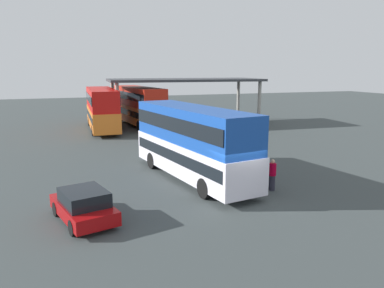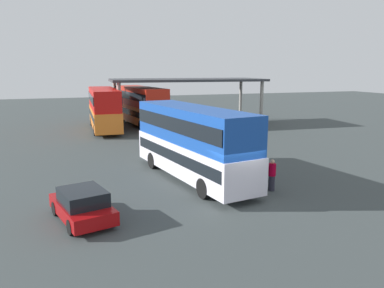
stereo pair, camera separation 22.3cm
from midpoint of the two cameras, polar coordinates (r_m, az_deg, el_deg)
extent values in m
plane|color=#394141|center=(17.78, 6.36, -8.76)|extent=(140.00, 140.00, 0.00)
cube|color=silver|center=(20.94, -0.31, -2.04)|extent=(4.06, 10.45, 1.78)
cube|color=#1745A2|center=(20.59, -0.31, 2.98)|extent=(3.95, 10.23, 1.93)
cube|color=black|center=(20.90, -0.31, -1.47)|extent=(4.03, 10.05, 0.60)
cube|color=black|center=(20.58, -0.31, 3.24)|extent=(4.03, 10.05, 0.77)
cube|color=black|center=(25.33, -5.82, 0.87)|extent=(2.03, 0.44, 1.07)
cube|color=orange|center=(25.19, -5.86, 2.78)|extent=(1.67, 0.36, 0.36)
cylinder|color=black|center=(23.43, -6.36, -2.52)|extent=(0.44, 1.03, 1.00)
cylinder|color=black|center=(24.32, -1.66, -1.94)|extent=(0.44, 1.03, 1.00)
cylinder|color=black|center=(17.99, 1.54, -6.76)|extent=(0.44, 1.03, 1.00)
cylinder|color=black|center=(19.13, 7.16, -5.73)|extent=(0.44, 1.03, 1.00)
cube|color=#9A0B0D|center=(16.10, -16.62, -9.49)|extent=(2.61, 4.00, 0.55)
cube|color=black|center=(15.75, -16.53, -7.77)|extent=(2.05, 2.36, 0.58)
cylinder|color=black|center=(17.02, -20.33, -9.28)|extent=(0.34, 0.63, 0.60)
cylinder|color=black|center=(17.41, -15.27, -8.49)|extent=(0.34, 0.63, 0.60)
cylinder|color=black|center=(14.95, -18.13, -12.04)|extent=(0.34, 0.63, 0.60)
cylinder|color=black|center=(15.40, -12.41, -11.02)|extent=(0.34, 0.63, 0.60)
cube|color=orange|center=(39.07, -13.67, 3.94)|extent=(2.78, 10.78, 1.83)
cube|color=red|center=(38.88, -13.80, 6.73)|extent=(2.70, 10.57, 1.98)
cube|color=black|center=(39.04, -13.68, 4.26)|extent=(2.81, 10.36, 0.62)
cube|color=black|center=(38.87, -13.81, 6.88)|extent=(2.81, 10.36, 0.79)
cube|color=black|center=(44.30, -14.24, 5.12)|extent=(2.12, 0.16, 1.10)
cube|color=orange|center=(44.22, -14.29, 6.25)|extent=(1.74, 0.13, 0.36)
cylinder|color=black|center=(42.39, -15.50, 3.37)|extent=(0.31, 1.01, 1.00)
cylinder|color=black|center=(42.55, -12.47, 3.54)|extent=(0.31, 1.01, 1.00)
cylinder|color=black|center=(35.82, -14.98, 1.99)|extent=(0.31, 1.01, 1.00)
cylinder|color=black|center=(36.00, -11.40, 2.20)|extent=(0.31, 1.01, 1.00)
cube|color=orange|center=(41.59, -8.23, 4.58)|extent=(3.82, 11.26, 1.84)
cube|color=red|center=(41.41, -8.31, 7.21)|extent=(3.72, 11.04, 1.99)
cube|color=black|center=(41.57, -8.24, 4.89)|extent=(3.81, 10.83, 0.62)
cube|color=black|center=(41.41, -8.31, 7.35)|extent=(3.81, 10.83, 0.80)
cube|color=black|center=(46.75, -10.36, 5.60)|extent=(2.14, 0.36, 1.10)
cube|color=orange|center=(46.68, -10.40, 6.67)|extent=(1.76, 0.29, 0.36)
cylinder|color=black|center=(44.61, -10.99, 3.95)|extent=(0.40, 1.03, 1.00)
cylinder|color=black|center=(45.27, -8.20, 4.15)|extent=(0.40, 1.03, 1.00)
cylinder|color=black|center=(38.11, -8.20, 2.81)|extent=(0.40, 1.03, 1.00)
cylinder|color=black|center=(38.88, -5.00, 3.05)|extent=(0.40, 1.03, 1.00)
cube|color=#33353A|center=(41.13, -1.25, 9.74)|extent=(16.68, 7.83, 0.25)
cylinder|color=#9E9B93|center=(46.46, 6.93, 6.72)|extent=(0.36, 0.36, 4.80)
cylinder|color=#9E9B93|center=(41.29, 10.07, 6.06)|extent=(0.36, 0.36, 4.80)
cylinder|color=#9E9B93|center=(42.82, -12.12, 6.17)|extent=(0.36, 0.36, 4.80)
cylinder|color=#9E9B93|center=(37.14, -11.43, 5.44)|extent=(0.36, 0.36, 4.80)
cylinder|color=#262633|center=(19.59, 11.76, -5.80)|extent=(0.32, 0.32, 0.78)
cylinder|color=#AD0221|center=(19.40, 11.84, -3.82)|extent=(0.38, 0.38, 0.62)
sphere|color=tan|center=(19.30, 11.89, -2.62)|extent=(0.22, 0.22, 0.22)
camera|label=1|loc=(0.11, -90.31, -0.06)|focal=34.99mm
camera|label=2|loc=(0.11, 89.69, 0.06)|focal=34.99mm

